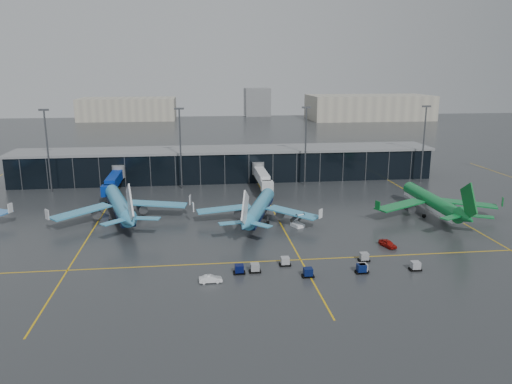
{
  "coord_description": "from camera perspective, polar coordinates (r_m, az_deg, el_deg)",
  "views": [
    {
      "loc": [
        -10.08,
        -106.71,
        37.06
      ],
      "look_at": [
        5.0,
        18.0,
        6.0
      ],
      "focal_mm": 35.0,
      "sensor_mm": 36.0,
      "label": 1
    }
  ],
  "objects": [
    {
      "name": "mobile_airstair",
      "position": [
        120.94,
        4.77,
        -3.62
      ],
      "size": [
        3.33,
        3.82,
        3.45
      ],
      "rotation": [
        0.0,
        0.0,
        0.43
      ],
      "color": "white",
      "rests_on": "ground"
    },
    {
      "name": "distant_hangars",
      "position": [
        382.58,
        2.18,
        9.64
      ],
      "size": [
        260.0,
        71.0,
        22.0
      ],
      "color": "#B2AD99",
      "rests_on": "ground"
    },
    {
      "name": "ground",
      "position": [
        113.41,
        -1.42,
        -5.19
      ],
      "size": [
        600.0,
        600.0,
        0.0
      ],
      "primitive_type": "plane",
      "color": "#282B2D",
      "rests_on": "ground"
    },
    {
      "name": "jet_bridges",
      "position": [
        155.2,
        -15.98,
        1.25
      ],
      "size": [
        94.0,
        27.5,
        7.2
      ],
      "color": "#595B60",
      "rests_on": "ground"
    },
    {
      "name": "terminal_pier",
      "position": [
        171.95,
        -3.42,
        3.26
      ],
      "size": [
        142.0,
        17.0,
        10.7
      ],
      "color": "black",
      "rests_on": "ground"
    },
    {
      "name": "flood_masts",
      "position": [
        159.14,
        -1.39,
        5.48
      ],
      "size": [
        203.0,
        0.5,
        25.5
      ],
      "color": "#595B60",
      "rests_on": "ground"
    },
    {
      "name": "taxi_lines",
      "position": [
        124.66,
        2.7,
        -3.42
      ],
      "size": [
        220.0,
        120.0,
        0.02
      ],
      "color": "gold",
      "rests_on": "ground"
    },
    {
      "name": "airliner_aer_lingus",
      "position": [
        136.44,
        19.51,
        -0.09
      ],
      "size": [
        34.56,
        39.25,
        11.95
      ],
      "primitive_type": null,
      "rotation": [
        0.0,
        0.0,
        -0.01
      ],
      "color": "#0D7532",
      "rests_on": "ground"
    },
    {
      "name": "service_van_white",
      "position": [
        90.54,
        -5.2,
        -9.86
      ],
      "size": [
        4.18,
        1.6,
        1.36
      ],
      "primitive_type": "imported",
      "rotation": [
        0.0,
        0.0,
        1.61
      ],
      "color": "silver",
      "rests_on": "ground"
    },
    {
      "name": "service_van_red",
      "position": [
        110.81,
        14.82,
        -5.71
      ],
      "size": [
        3.19,
        4.87,
        1.54
      ],
      "primitive_type": "imported",
      "rotation": [
        0.0,
        0.0,
        0.33
      ],
      "color": "maroon",
      "rests_on": "ground"
    },
    {
      "name": "baggage_carts",
      "position": [
        96.06,
        7.8,
        -8.45
      ],
      "size": [
        35.46,
        7.81,
        1.7
      ],
      "color": "black",
      "rests_on": "ground"
    },
    {
      "name": "airliner_klm_near",
      "position": [
        123.31,
        0.35,
        -0.85
      ],
      "size": [
        42.13,
        45.06,
        11.36
      ],
      "primitive_type": null,
      "rotation": [
        0.0,
        0.0,
        -0.31
      ],
      "color": "#3993BC",
      "rests_on": "ground"
    },
    {
      "name": "airliner_arkefly",
      "position": [
        129.56,
        -15.4,
        -0.4
      ],
      "size": [
        45.07,
        48.45,
        12.39
      ],
      "primitive_type": null,
      "rotation": [
        0.0,
        0.0,
        0.28
      ],
      "color": "#3A95C0",
      "rests_on": "ground"
    }
  ]
}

